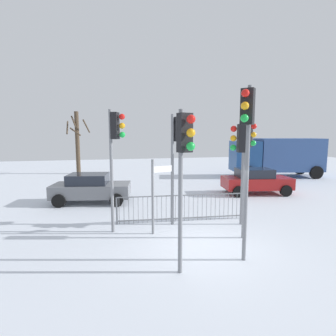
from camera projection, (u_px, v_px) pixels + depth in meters
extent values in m
plane|color=silver|center=(204.00, 246.00, 8.29)|extent=(60.00, 60.00, 0.00)
cylinder|color=slate|center=(245.00, 181.00, 8.75)|extent=(0.11, 0.11, 3.87)
cube|color=black|center=(241.00, 138.00, 8.58)|extent=(0.29, 0.36, 0.90)
sphere|color=red|center=(234.00, 129.00, 8.55)|extent=(0.20, 0.20, 0.20)
sphere|color=orange|center=(233.00, 138.00, 8.59)|extent=(0.20, 0.20, 0.20)
sphere|color=green|center=(233.00, 148.00, 8.63)|extent=(0.20, 0.20, 0.20)
cylinder|color=slate|center=(180.00, 194.00, 6.49)|extent=(0.11, 0.11, 4.03)
cube|color=black|center=(185.00, 133.00, 6.16)|extent=(0.37, 0.30, 0.90)
sphere|color=red|center=(191.00, 119.00, 5.91)|extent=(0.20, 0.20, 0.20)
sphere|color=orange|center=(191.00, 133.00, 5.95)|extent=(0.20, 0.20, 0.20)
sphere|color=green|center=(191.00, 146.00, 5.99)|extent=(0.20, 0.20, 0.20)
cylinder|color=slate|center=(112.00, 172.00, 9.27)|extent=(0.11, 0.11, 4.28)
cube|color=black|center=(115.00, 126.00, 9.05)|extent=(0.32, 0.38, 0.90)
sphere|color=red|center=(122.00, 117.00, 8.97)|extent=(0.20, 0.20, 0.20)
sphere|color=orange|center=(122.00, 126.00, 9.01)|extent=(0.20, 0.20, 0.20)
sphere|color=green|center=(122.00, 135.00, 9.05)|extent=(0.20, 0.20, 0.20)
cylinder|color=slate|center=(243.00, 173.00, 10.09)|extent=(0.11, 0.11, 3.98)
cube|color=black|center=(248.00, 135.00, 9.78)|extent=(0.38, 0.33, 0.90)
sphere|color=red|center=(254.00, 126.00, 9.55)|extent=(0.20, 0.20, 0.20)
sphere|color=orange|center=(254.00, 135.00, 9.59)|extent=(0.20, 0.20, 0.20)
sphere|color=green|center=(253.00, 143.00, 9.62)|extent=(0.20, 0.20, 0.20)
cylinder|color=slate|center=(247.00, 176.00, 7.12)|extent=(0.11, 0.11, 4.69)
cube|color=black|center=(248.00, 107.00, 6.75)|extent=(0.38, 0.38, 0.90)
sphere|color=red|center=(245.00, 93.00, 6.50)|extent=(0.20, 0.20, 0.20)
sphere|color=orange|center=(245.00, 106.00, 6.54)|extent=(0.20, 0.20, 0.20)
sphere|color=green|center=(244.00, 118.00, 6.58)|extent=(0.20, 0.20, 0.20)
cylinder|color=slate|center=(172.00, 171.00, 10.09)|extent=(0.11, 0.11, 4.18)
cube|color=black|center=(176.00, 129.00, 9.98)|extent=(0.31, 0.37, 0.90)
sphere|color=red|center=(182.00, 121.00, 10.06)|extent=(0.20, 0.20, 0.20)
sphere|color=orange|center=(182.00, 129.00, 10.10)|extent=(0.20, 0.20, 0.20)
sphere|color=green|center=(182.00, 137.00, 10.14)|extent=(0.20, 0.20, 0.20)
cylinder|color=slate|center=(153.00, 197.00, 9.19)|extent=(0.09, 0.09, 2.61)
cube|color=white|center=(163.00, 169.00, 9.27)|extent=(0.68, 0.24, 0.22)
cube|color=slate|center=(182.00, 195.00, 10.58)|extent=(5.11, 0.40, 0.04)
cube|color=slate|center=(182.00, 218.00, 10.70)|extent=(5.11, 0.40, 0.04)
cylinder|color=slate|center=(119.00, 211.00, 10.28)|extent=(0.02, 0.02, 1.05)
cylinder|color=slate|center=(124.00, 211.00, 10.31)|extent=(0.02, 0.02, 1.05)
cylinder|color=slate|center=(129.00, 211.00, 10.33)|extent=(0.02, 0.02, 1.05)
cylinder|color=slate|center=(134.00, 210.00, 10.36)|extent=(0.02, 0.02, 1.05)
cylinder|color=slate|center=(138.00, 210.00, 10.39)|extent=(0.02, 0.02, 1.05)
cylinder|color=slate|center=(143.00, 210.00, 10.41)|extent=(0.02, 0.02, 1.05)
cylinder|color=slate|center=(148.00, 210.00, 10.44)|extent=(0.02, 0.02, 1.05)
cylinder|color=slate|center=(152.00, 210.00, 10.47)|extent=(0.02, 0.02, 1.05)
cylinder|color=slate|center=(157.00, 209.00, 10.50)|extent=(0.02, 0.02, 1.05)
cylinder|color=slate|center=(162.00, 209.00, 10.52)|extent=(0.02, 0.02, 1.05)
cylinder|color=slate|center=(166.00, 209.00, 10.55)|extent=(0.02, 0.02, 1.05)
cylinder|color=slate|center=(171.00, 209.00, 10.58)|extent=(0.02, 0.02, 1.05)
cylinder|color=slate|center=(175.00, 209.00, 10.60)|extent=(0.02, 0.02, 1.05)
cylinder|color=slate|center=(180.00, 208.00, 10.63)|extent=(0.02, 0.02, 1.05)
cylinder|color=slate|center=(184.00, 208.00, 10.66)|extent=(0.02, 0.02, 1.05)
cylinder|color=slate|center=(189.00, 208.00, 10.69)|extent=(0.02, 0.02, 1.05)
cylinder|color=slate|center=(193.00, 208.00, 10.71)|extent=(0.02, 0.02, 1.05)
cylinder|color=slate|center=(198.00, 208.00, 10.74)|extent=(0.02, 0.02, 1.05)
cylinder|color=slate|center=(202.00, 207.00, 10.77)|extent=(0.02, 0.02, 1.05)
cylinder|color=slate|center=(207.00, 207.00, 10.79)|extent=(0.02, 0.02, 1.05)
cylinder|color=slate|center=(211.00, 207.00, 10.82)|extent=(0.02, 0.02, 1.05)
cylinder|color=slate|center=(215.00, 207.00, 10.85)|extent=(0.02, 0.02, 1.05)
cylinder|color=slate|center=(220.00, 207.00, 10.88)|extent=(0.02, 0.02, 1.05)
cylinder|color=slate|center=(224.00, 207.00, 10.90)|extent=(0.02, 0.02, 1.05)
cylinder|color=slate|center=(228.00, 206.00, 10.93)|extent=(0.02, 0.02, 1.05)
cylinder|color=slate|center=(233.00, 206.00, 10.96)|extent=(0.02, 0.02, 1.05)
cylinder|color=slate|center=(237.00, 206.00, 10.98)|extent=(0.02, 0.02, 1.05)
cylinder|color=slate|center=(241.00, 206.00, 11.01)|extent=(0.02, 0.02, 1.05)
cylinder|color=slate|center=(117.00, 211.00, 10.27)|extent=(0.06, 0.06, 1.05)
cylinder|color=slate|center=(243.00, 206.00, 11.03)|extent=(0.06, 0.06, 1.05)
cube|color=maroon|center=(256.00, 183.00, 15.59)|extent=(4.00, 2.23, 0.65)
cube|color=#1E232D|center=(254.00, 173.00, 15.51)|extent=(2.09, 1.76, 0.55)
cylinder|color=black|center=(272.00, 185.00, 16.58)|extent=(0.66, 0.31, 0.64)
cylinder|color=black|center=(286.00, 191.00, 14.89)|extent=(0.66, 0.31, 0.64)
cylinder|color=black|center=(229.00, 186.00, 16.37)|extent=(0.66, 0.31, 0.64)
cylinder|color=black|center=(238.00, 192.00, 14.69)|extent=(0.66, 0.31, 0.64)
cube|color=slate|center=(92.00, 190.00, 13.53)|extent=(4.03, 2.30, 0.65)
cube|color=#1E232D|center=(88.00, 179.00, 13.45)|extent=(2.12, 1.79, 0.55)
cylinder|color=black|center=(121.00, 192.00, 14.49)|extent=(0.67, 0.32, 0.64)
cylinder|color=black|center=(117.00, 200.00, 12.80)|extent=(0.67, 0.32, 0.64)
cylinder|color=black|center=(70.00, 193.00, 14.33)|extent=(0.67, 0.32, 0.64)
cylinder|color=black|center=(59.00, 201.00, 12.65)|extent=(0.67, 0.32, 0.64)
cube|color=#33518C|center=(288.00, 155.00, 21.71)|extent=(5.35, 3.26, 2.60)
cube|color=navy|center=(245.00, 156.00, 21.58)|extent=(2.38, 2.62, 2.40)
cylinder|color=black|center=(249.00, 173.00, 20.55)|extent=(1.04, 0.48, 1.00)
cylinder|color=black|center=(240.00, 169.00, 22.92)|extent=(1.04, 0.48, 1.00)
cylinder|color=black|center=(316.00, 172.00, 20.75)|extent=(1.04, 0.48, 1.00)
cylinder|color=black|center=(300.00, 168.00, 23.13)|extent=(1.04, 0.48, 1.00)
cylinder|color=#473828|center=(78.00, 143.00, 23.21)|extent=(0.36, 0.36, 5.37)
cylinder|color=#473828|center=(75.00, 132.00, 22.67)|extent=(0.94, 0.32, 0.74)
cylinder|color=#473828|center=(86.00, 126.00, 23.03)|extent=(0.50, 1.70, 1.10)
cylinder|color=#473828|center=(67.00, 128.00, 22.83)|extent=(0.24, 1.62, 1.17)
cylinder|color=#473828|center=(74.00, 122.00, 22.76)|extent=(0.52, 0.61, 1.01)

